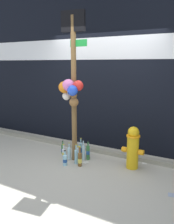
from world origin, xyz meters
TOP-DOWN VIEW (x-y plane):
  - ground_plane at (0.00, 0.00)m, footprint 14.00×14.00m
  - building_wall at (-0.00, 1.34)m, footprint 10.00×0.21m
  - curb_strip at (0.00, 0.88)m, footprint 8.00×0.12m
  - memorial_post at (-0.20, 0.26)m, footprint 0.53×0.51m
  - fire_hydrant at (0.93, 0.50)m, footprint 0.40×0.24m
  - bottle_0 at (-0.57, 0.46)m, footprint 0.07×0.07m
  - bottle_1 at (-0.06, 0.16)m, footprint 0.07×0.07m
  - bottle_2 at (0.00, 0.56)m, footprint 0.06×0.06m
  - bottle_3 at (-0.30, 0.49)m, footprint 0.08×0.08m
  - bottle_4 at (-0.04, 0.39)m, footprint 0.06×0.06m
  - bottle_5 at (-0.38, 0.21)m, footprint 0.07×0.07m
  - bottle_6 at (-0.08, 0.25)m, footprint 0.08×0.08m
  - bottle_7 at (0.04, 0.44)m, footprint 0.07×0.07m
  - bottle_8 at (-0.20, -0.01)m, footprint 0.08×0.08m
  - bottle_9 at (-0.29, 0.28)m, footprint 0.07×0.07m
  - bottle_10 at (-0.14, 0.48)m, footprint 0.06×0.06m
  - bottle_11 at (0.06, 0.10)m, footprint 0.08×0.08m
  - litter_0 at (1.72, -0.10)m, footprint 0.13×0.12m
  - litter_1 at (-0.20, 0.95)m, footprint 0.12×0.12m
  - litter_2 at (0.07, 0.30)m, footprint 0.11×0.12m
  - litter_3 at (1.08, 0.79)m, footprint 0.11×0.10m

SIDE VIEW (x-z plane):
  - ground_plane at x=0.00m, z-range 0.00..0.00m
  - litter_0 at x=1.72m, z-range 0.00..0.01m
  - litter_1 at x=-0.20m, z-range 0.00..0.01m
  - litter_2 at x=0.07m, z-range 0.00..0.01m
  - litter_3 at x=1.08m, z-range 0.00..0.01m
  - curb_strip at x=0.00m, z-range 0.00..0.08m
  - bottle_0 at x=-0.57m, z-range -0.04..0.24m
  - bottle_8 at x=-0.20m, z-range -0.03..0.26m
  - bottle_3 at x=-0.30m, z-range -0.04..0.28m
  - bottle_2 at x=0.00m, z-range -0.03..0.28m
  - bottle_5 at x=-0.38m, z-range -0.03..0.29m
  - bottle_6 at x=-0.08m, z-range -0.02..0.29m
  - bottle_9 at x=-0.29m, z-range -0.03..0.31m
  - bottle_11 at x=0.06m, z-range -0.05..0.33m
  - bottle_7 at x=0.04m, z-range -0.04..0.35m
  - bottle_1 at x=-0.06m, z-range -0.03..0.35m
  - bottle_10 at x=-0.14m, z-range -0.04..0.36m
  - bottle_4 at x=-0.04m, z-range -0.04..0.37m
  - fire_hydrant at x=0.93m, z-range 0.00..0.78m
  - memorial_post at x=-0.20m, z-range 0.16..2.93m
  - building_wall at x=0.00m, z-range 0.00..3.81m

